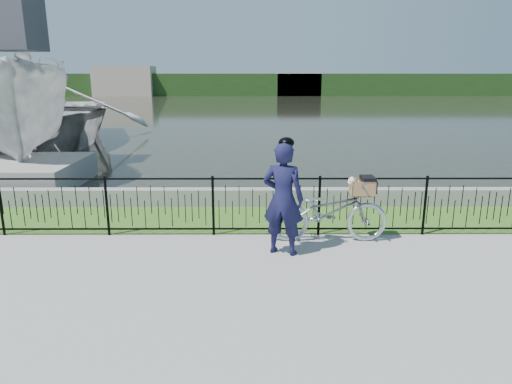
{
  "coord_description": "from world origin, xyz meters",
  "views": [
    {
      "loc": [
        -0.23,
        -6.64,
        2.99
      ],
      "look_at": [
        -0.19,
        1.0,
        1.0
      ],
      "focal_mm": 32.0,
      "sensor_mm": 36.0,
      "label": 1
    }
  ],
  "objects_px": {
    "bicycle_rig": "(328,211)",
    "boat_far": "(35,117)",
    "cyclist": "(283,198)",
    "boat_near": "(12,109)"
  },
  "relations": [
    {
      "from": "cyclist",
      "to": "boat_near",
      "type": "bearing_deg",
      "value": 137.64
    },
    {
      "from": "cyclist",
      "to": "boat_far",
      "type": "bearing_deg",
      "value": 128.9
    },
    {
      "from": "bicycle_rig",
      "to": "boat_far",
      "type": "bearing_deg",
      "value": 132.76
    },
    {
      "from": "cyclist",
      "to": "boat_far",
      "type": "height_order",
      "value": "boat_far"
    },
    {
      "from": "bicycle_rig",
      "to": "boat_far",
      "type": "xyz_separation_m",
      "value": [
        -10.56,
        11.42,
        0.66
      ]
    },
    {
      "from": "bicycle_rig",
      "to": "boat_near",
      "type": "relative_size",
      "value": 0.23
    },
    {
      "from": "cyclist",
      "to": "boat_near",
      "type": "height_order",
      "value": "boat_near"
    },
    {
      "from": "boat_far",
      "to": "cyclist",
      "type": "bearing_deg",
      "value": -51.1
    },
    {
      "from": "boat_far",
      "to": "bicycle_rig",
      "type": "bearing_deg",
      "value": -47.24
    },
    {
      "from": "boat_near",
      "to": "boat_far",
      "type": "xyz_separation_m",
      "value": [
        -1.42,
        4.47,
        -0.64
      ]
    }
  ]
}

